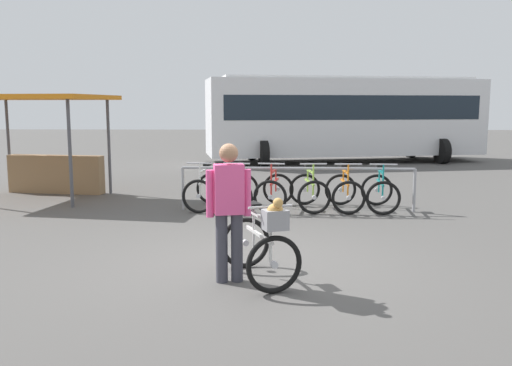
# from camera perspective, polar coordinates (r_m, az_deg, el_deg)

# --- Properties ---
(ground_plane) EXTENTS (80.00, 80.00, 0.00)m
(ground_plane) POSITION_cam_1_polar(r_m,az_deg,el_deg) (7.25, -0.66, -8.44)
(ground_plane) COLOR #514F4C
(bike_rack_rail) EXTENTS (4.61, 0.19, 0.88)m
(bike_rack_rail) POSITION_cam_1_polar(r_m,az_deg,el_deg) (10.68, 4.37, 0.76)
(bike_rack_rail) COLOR #99999E
(bike_rack_rail) RESTS_ON ground
(racked_bike_white) EXTENTS (0.81, 1.20, 0.98)m
(racked_bike_white) POSITION_cam_1_polar(r_m,az_deg,el_deg) (11.02, -5.36, -0.77)
(racked_bike_white) COLOR black
(racked_bike_white) RESTS_ON ground
(racked_bike_yellow) EXTENTS (0.75, 1.15, 0.97)m
(racked_bike_yellow) POSITION_cam_1_polar(r_m,az_deg,el_deg) (10.94, -1.73, -0.81)
(racked_bike_yellow) COLOR black
(racked_bike_yellow) RESTS_ON ground
(racked_bike_red) EXTENTS (0.83, 1.19, 0.97)m
(racked_bike_red) POSITION_cam_1_polar(r_m,az_deg,el_deg) (10.90, 1.94, -0.84)
(racked_bike_red) COLOR black
(racked_bike_red) RESTS_ON ground
(racked_bike_lime) EXTENTS (0.79, 1.17, 0.97)m
(racked_bike_lime) POSITION_cam_1_polar(r_m,az_deg,el_deg) (10.91, 5.62, -0.87)
(racked_bike_lime) COLOR black
(racked_bike_lime) RESTS_ON ground
(racked_bike_orange) EXTENTS (0.69, 1.12, 0.97)m
(racked_bike_orange) POSITION_cam_1_polar(r_m,az_deg,el_deg) (10.96, 9.28, -0.90)
(racked_bike_orange) COLOR black
(racked_bike_orange) RESTS_ON ground
(racked_bike_teal) EXTENTS (0.73, 1.13, 0.97)m
(racked_bike_teal) POSITION_cam_1_polar(r_m,az_deg,el_deg) (11.05, 12.89, -0.92)
(racked_bike_teal) COLOR black
(racked_bike_teal) RESTS_ON ground
(featured_bicycle) EXTENTS (1.00, 1.26, 1.09)m
(featured_bicycle) POSITION_cam_1_polar(r_m,az_deg,el_deg) (6.36, 0.67, -6.28)
(featured_bicycle) COLOR black
(featured_bicycle) RESTS_ON ground
(person_with_featured_bike) EXTENTS (0.52, 0.27, 1.64)m
(person_with_featured_bike) POSITION_cam_1_polar(r_m,az_deg,el_deg) (6.32, -2.85, -2.46)
(person_with_featured_bike) COLOR #383842
(person_with_featured_bike) RESTS_ON ground
(bus_distant) EXTENTS (10.30, 4.68, 3.08)m
(bus_distant) POSITION_cam_1_polar(r_m,az_deg,el_deg) (20.30, 9.28, 7.11)
(bus_distant) COLOR silver
(bus_distant) RESTS_ON ground
(market_stall) EXTENTS (3.40, 2.72, 2.30)m
(market_stall) POSITION_cam_1_polar(r_m,az_deg,el_deg) (13.32, -21.35, 4.69)
(market_stall) COLOR #4C4C51
(market_stall) RESTS_ON ground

